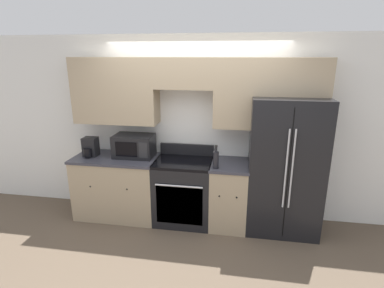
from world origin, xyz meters
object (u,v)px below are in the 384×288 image
Objects in this scene: oven_range at (184,191)px; refrigerator at (284,165)px; microwave at (134,146)px; bottle at (216,159)px.

refrigerator is (1.36, 0.07, 0.45)m from oven_range.
bottle is at bearing -13.04° from microwave.
oven_range is 0.77m from bottle.
oven_range is 0.59× the size of refrigerator.
refrigerator is at bearing 16.87° from bottle.
oven_range is 0.96m from microwave.
microwave is (-2.09, 0.01, 0.16)m from refrigerator.
refrigerator reaches higher than bottle.
bottle is (1.20, -0.28, -0.04)m from microwave.
microwave reaches higher than bottle.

